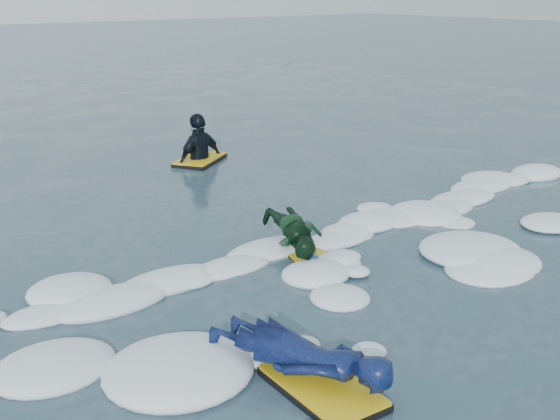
% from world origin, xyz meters
% --- Properties ---
extents(ground, '(120.00, 120.00, 0.00)m').
position_xyz_m(ground, '(0.00, 0.00, 0.00)').
color(ground, '#1A353F').
rests_on(ground, ground).
extents(foam_band, '(12.00, 3.10, 0.30)m').
position_xyz_m(foam_band, '(0.00, 1.03, 0.00)').
color(foam_band, white).
rests_on(foam_band, ground).
extents(prone_woman_unit, '(1.06, 1.68, 0.41)m').
position_xyz_m(prone_woman_unit, '(-1.22, -0.90, 0.21)').
color(prone_woman_unit, black).
rests_on(prone_woman_unit, ground).
extents(prone_child_unit, '(1.06, 1.36, 0.48)m').
position_xyz_m(prone_child_unit, '(0.50, 1.31, 0.24)').
color(prone_child_unit, black).
rests_on(prone_child_unit, ground).
extents(waiting_rider_unit, '(1.32, 1.19, 1.74)m').
position_xyz_m(waiting_rider_unit, '(2.01, 5.96, 0.02)').
color(waiting_rider_unit, black).
rests_on(waiting_rider_unit, ground).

